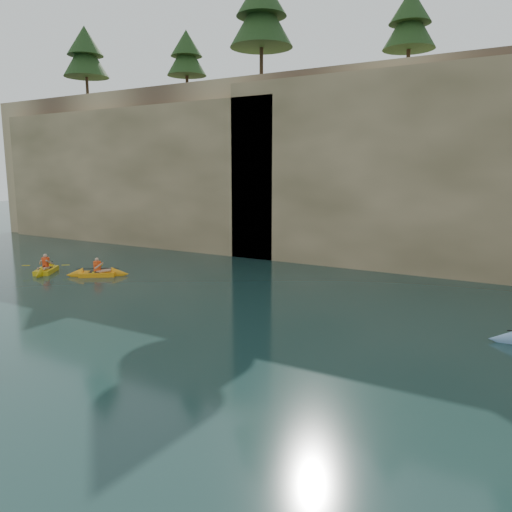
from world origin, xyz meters
The scene contains 8 objects.
ground centered at (0.00, 0.00, 0.00)m, with size 160.00×160.00×0.00m, color black.
cliff centered at (0.00, 30.00, 6.00)m, with size 70.00×16.00×12.00m, color tan.
cliff_slab_west centered at (-20.00, 22.60, 5.28)m, with size 26.00×2.40×10.56m, color tan.
cliff_slab_center centered at (2.00, 22.60, 5.70)m, with size 24.00×2.40×11.40m, color tan.
sea_cave_west centered at (-18.00, 21.95, 2.00)m, with size 4.50×1.00×4.00m, color black.
sea_cave_center centered at (-4.00, 21.95, 1.60)m, with size 3.50×1.00×3.20m, color black.
kayaker_orange centered at (-12.77, 12.46, 0.16)m, with size 3.12×2.58×1.26m.
kayaker_yellow centered at (-15.95, 11.62, 0.16)m, with size 2.49×3.10×1.32m.
Camera 1 is at (8.09, -5.74, 5.65)m, focal length 35.00 mm.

